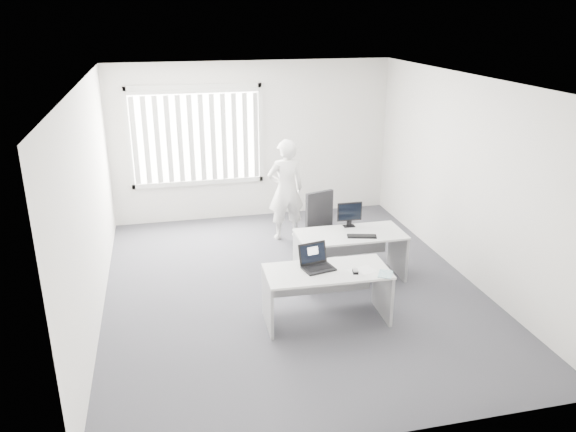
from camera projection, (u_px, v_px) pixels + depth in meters
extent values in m
plane|color=#47464D|center=(292.00, 287.00, 7.76)|extent=(6.00, 6.00, 0.00)
cube|color=silver|center=(253.00, 141.00, 10.02)|extent=(5.00, 0.02, 2.80)
cube|color=silver|center=(378.00, 299.00, 4.54)|extent=(5.00, 0.02, 2.80)
cube|color=silver|center=(90.00, 205.00, 6.75)|extent=(0.02, 6.00, 2.80)
cube|color=silver|center=(466.00, 178.00, 7.81)|extent=(0.02, 6.00, 2.80)
cube|color=silver|center=(292.00, 80.00, 6.80)|extent=(5.00, 6.00, 0.02)
cube|color=silver|center=(196.00, 136.00, 9.72)|extent=(2.32, 0.06, 1.76)
cube|color=silver|center=(327.00, 271.00, 6.71)|extent=(1.51, 0.74, 0.03)
cube|color=#9D9D9F|center=(268.00, 302.00, 6.69)|extent=(0.06, 0.64, 0.65)
cube|color=#9D9D9F|center=(383.00, 291.00, 6.96)|extent=(0.06, 0.64, 0.65)
cube|color=silver|center=(351.00, 234.00, 7.81)|extent=(1.50, 0.71, 0.03)
cube|color=#9D9D9F|center=(300.00, 261.00, 7.77)|extent=(0.04, 0.65, 0.66)
cube|color=#9D9D9F|center=(398.00, 252.00, 8.08)|extent=(0.04, 0.65, 0.66)
cylinder|color=black|center=(326.00, 262.00, 8.44)|extent=(0.78, 0.78, 0.08)
cylinder|color=black|center=(327.00, 250.00, 8.37)|extent=(0.07, 0.07, 0.47)
cube|color=black|center=(327.00, 235.00, 8.29)|extent=(0.60, 0.60, 0.07)
cube|color=black|center=(319.00, 210.00, 8.35)|extent=(0.45, 0.20, 0.57)
imported|color=white|center=(286.00, 190.00, 9.16)|extent=(0.65, 0.45, 1.68)
cube|color=silver|center=(362.00, 271.00, 6.69)|extent=(0.35, 0.29, 0.00)
cube|color=white|center=(385.00, 274.00, 6.59)|extent=(0.24, 0.27, 0.01)
cube|color=black|center=(362.00, 236.00, 7.68)|extent=(0.42, 0.23, 0.02)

